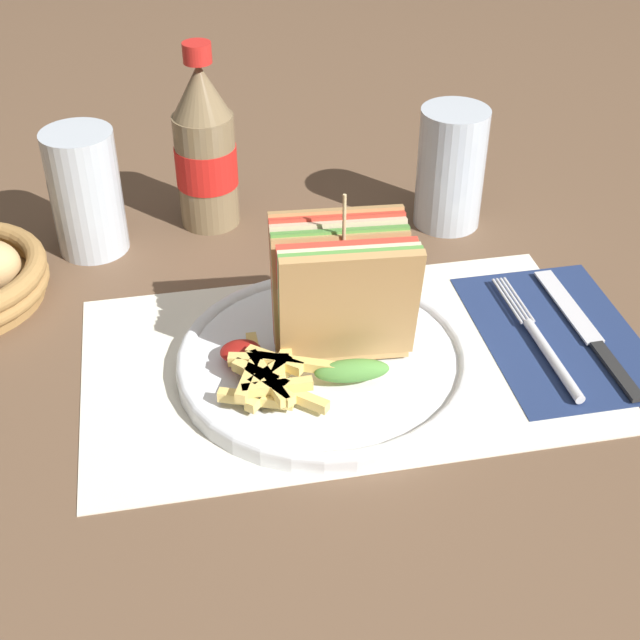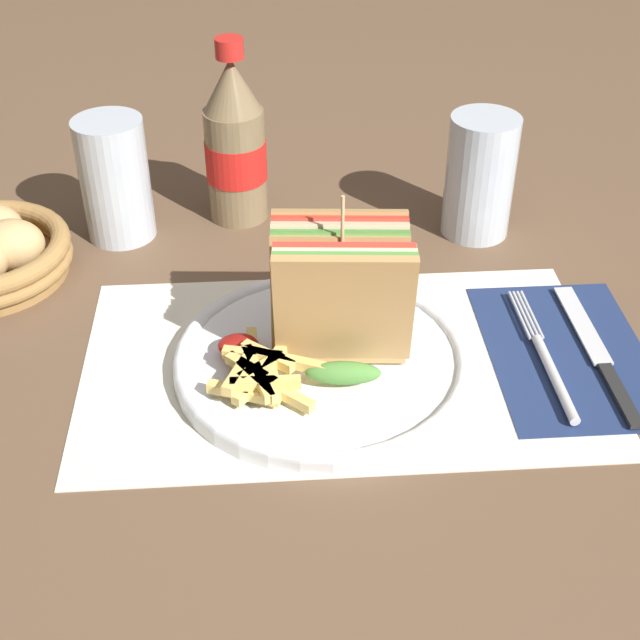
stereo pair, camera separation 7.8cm
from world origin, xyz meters
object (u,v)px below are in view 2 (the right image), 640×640
at_px(knife, 597,353).
at_px(glass_far, 116,187).
at_px(club_sandwich, 341,297).
at_px(glass_near, 479,183).
at_px(plate_main, 322,361).
at_px(coke_bottle_near, 235,144).
at_px(fork, 548,364).

height_order(knife, glass_far, glass_far).
bearing_deg(club_sandwich, glass_near, 53.17).
xyz_separation_m(plate_main, glass_far, (-0.20, 0.25, 0.05)).
distance_m(plate_main, coke_bottle_near, 0.30).
relative_size(club_sandwich, glass_near, 1.15).
bearing_deg(glass_near, club_sandwich, -126.83).
bearing_deg(glass_near, knife, -74.24).
relative_size(club_sandwich, fork, 0.82).
bearing_deg(knife, glass_far, 150.07).
relative_size(coke_bottle_near, glass_near, 1.52).
distance_m(glass_near, glass_far, 0.39).
bearing_deg(plate_main, coke_bottle_near, 104.76).
height_order(plate_main, glass_near, glass_near).
xyz_separation_m(fork, glass_near, (-0.02, 0.24, 0.05)).
height_order(plate_main, coke_bottle_near, coke_bottle_near).
relative_size(plate_main, fork, 1.40).
bearing_deg(knife, coke_bottle_near, 137.87).
distance_m(plate_main, fork, 0.20).
bearing_deg(coke_bottle_near, glass_near, -11.49).
bearing_deg(knife, plate_main, 178.86).
height_order(plate_main, fork, plate_main).
bearing_deg(glass_far, knife, -28.85).
relative_size(knife, coke_bottle_near, 0.99).
bearing_deg(glass_far, plate_main, -50.89).
xyz_separation_m(plate_main, fork, (0.20, -0.02, -0.00)).
height_order(fork, glass_far, glass_far).
xyz_separation_m(knife, glass_near, (-0.06, 0.23, 0.05)).
relative_size(glass_near, glass_far, 1.00).
distance_m(club_sandwich, glass_near, 0.28).
xyz_separation_m(club_sandwich, coke_bottle_near, (-0.09, 0.28, 0.01)).
height_order(club_sandwich, coke_bottle_near, coke_bottle_near).
xyz_separation_m(coke_bottle_near, glass_far, (-0.13, -0.03, -0.03)).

